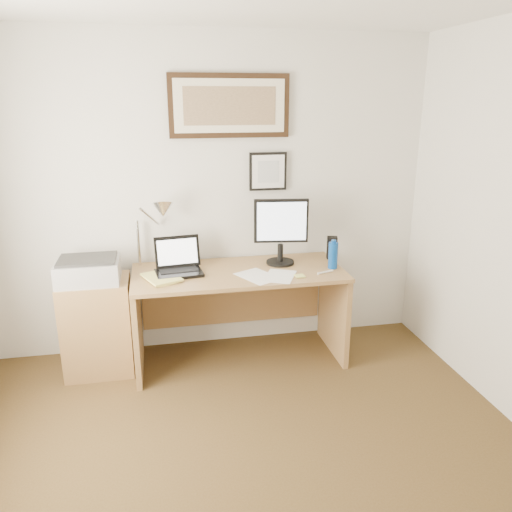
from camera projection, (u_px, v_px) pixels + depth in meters
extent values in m
cube|color=silver|center=(212.00, 198.00, 3.96)|extent=(3.50, 0.02, 2.50)
cube|color=olive|center=(98.00, 326.00, 3.76)|extent=(0.50, 0.40, 0.73)
cylinder|color=#0B3F92|center=(333.00, 255.00, 3.83)|extent=(0.07, 0.07, 0.21)
cylinder|color=#0B3F92|center=(334.00, 241.00, 3.79)|extent=(0.04, 0.04, 0.02)
cube|color=black|center=(332.00, 248.00, 4.07)|extent=(0.10, 0.09, 0.18)
cube|color=white|center=(258.00, 276.00, 3.68)|extent=(0.35, 0.39, 0.00)
cube|color=white|center=(280.00, 276.00, 3.67)|extent=(0.31, 0.35, 0.00)
cube|color=#D6D967|center=(300.00, 276.00, 3.67)|extent=(0.08, 0.08, 0.01)
cylinder|color=white|center=(325.00, 272.00, 3.75)|extent=(0.14, 0.06, 0.02)
imported|color=#DDD768|center=(147.00, 281.00, 3.56)|extent=(0.31, 0.36, 0.02)
cube|color=olive|center=(239.00, 273.00, 3.80)|extent=(1.60, 0.70, 0.03)
cube|color=olive|center=(137.00, 326.00, 3.77)|extent=(0.04, 0.65, 0.72)
cube|color=olive|center=(334.00, 310.00, 4.06)|extent=(0.04, 0.65, 0.72)
cube|color=olive|center=(233.00, 292.00, 4.19)|extent=(1.50, 0.03, 0.55)
cube|color=black|center=(179.00, 273.00, 3.71)|extent=(0.37, 0.28, 0.02)
cube|color=black|center=(179.00, 270.00, 3.74)|extent=(0.29, 0.16, 0.00)
cube|color=black|center=(177.00, 251.00, 3.80)|extent=(0.35, 0.11, 0.23)
cube|color=white|center=(177.00, 252.00, 3.79)|extent=(0.30, 0.09, 0.18)
cylinder|color=black|center=(280.00, 262.00, 3.96)|extent=(0.22, 0.22, 0.02)
cylinder|color=black|center=(280.00, 253.00, 3.94)|extent=(0.04, 0.04, 0.14)
cube|color=black|center=(281.00, 221.00, 3.85)|extent=(0.42, 0.09, 0.34)
cube|color=silver|center=(282.00, 221.00, 3.83)|extent=(0.38, 0.05, 0.30)
cube|color=#A7A7AA|center=(88.00, 271.00, 3.61)|extent=(0.44, 0.34, 0.16)
cube|color=#2D2D2D|center=(87.00, 259.00, 3.58)|extent=(0.40, 0.30, 0.02)
cylinder|color=silver|center=(138.00, 243.00, 3.87)|extent=(0.02, 0.02, 0.36)
cylinder|color=silver|center=(150.00, 217.00, 3.77)|extent=(0.15, 0.23, 0.19)
cone|color=silver|center=(163.00, 210.00, 3.71)|extent=(0.16, 0.18, 0.15)
cube|color=black|center=(230.00, 106.00, 3.76)|extent=(0.92, 0.03, 0.47)
cube|color=beige|center=(230.00, 106.00, 3.74)|extent=(0.84, 0.01, 0.39)
cube|color=brown|center=(230.00, 106.00, 3.73)|extent=(0.70, 0.00, 0.28)
cube|color=black|center=(268.00, 171.00, 3.96)|extent=(0.30, 0.02, 0.30)
cube|color=white|center=(268.00, 172.00, 3.95)|extent=(0.26, 0.00, 0.26)
cube|color=#B3B9BD|center=(268.00, 172.00, 3.94)|extent=(0.17, 0.00, 0.17)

